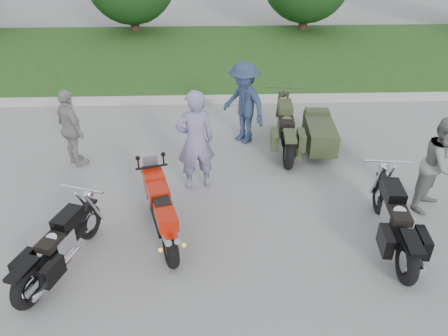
{
  "coord_description": "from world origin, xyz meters",
  "views": [
    {
      "loc": [
        0.02,
        -5.12,
        4.6
      ],
      "look_at": [
        0.25,
        1.18,
        0.8
      ],
      "focal_mm": 35.0,
      "sensor_mm": 36.0,
      "label": 1
    }
  ],
  "objects_px": {
    "cruiser_sidecar": "(306,133)",
    "person_back": "(71,129)",
    "sportbike_red": "(161,211)",
    "cruiser_right": "(396,224)",
    "cruiser_left": "(57,250)",
    "person_denim": "(244,103)",
    "person_stripe": "(195,141)",
    "person_grey": "(441,165)"
  },
  "relations": [
    {
      "from": "cruiser_sidecar",
      "to": "person_back",
      "type": "xyz_separation_m",
      "value": [
        -4.8,
        -0.41,
        0.38
      ]
    },
    {
      "from": "cruiser_sidecar",
      "to": "person_back",
      "type": "bearing_deg",
      "value": -170.95
    },
    {
      "from": "sportbike_red",
      "to": "cruiser_right",
      "type": "height_order",
      "value": "sportbike_red"
    },
    {
      "from": "person_back",
      "to": "cruiser_left",
      "type": "bearing_deg",
      "value": 148.97
    },
    {
      "from": "person_denim",
      "to": "cruiser_left",
      "type": "bearing_deg",
      "value": -75.71
    },
    {
      "from": "cruiser_sidecar",
      "to": "cruiser_left",
      "type": "bearing_deg",
      "value": -136.26
    },
    {
      "from": "cruiser_left",
      "to": "person_stripe",
      "type": "bearing_deg",
      "value": 67.81
    },
    {
      "from": "cruiser_left",
      "to": "cruiser_right",
      "type": "relative_size",
      "value": 0.87
    },
    {
      "from": "sportbike_red",
      "to": "person_grey",
      "type": "distance_m",
      "value": 4.73
    },
    {
      "from": "person_denim",
      "to": "sportbike_red",
      "type": "bearing_deg",
      "value": -64.01
    },
    {
      "from": "cruiser_right",
      "to": "person_back",
      "type": "height_order",
      "value": "person_back"
    },
    {
      "from": "cruiser_left",
      "to": "person_grey",
      "type": "distance_m",
      "value": 6.27
    },
    {
      "from": "person_stripe",
      "to": "person_back",
      "type": "bearing_deg",
      "value": -34.78
    },
    {
      "from": "cruiser_right",
      "to": "person_stripe",
      "type": "xyz_separation_m",
      "value": [
        -3.07,
        1.83,
        0.52
      ]
    },
    {
      "from": "person_grey",
      "to": "sportbike_red",
      "type": "bearing_deg",
      "value": 144.97
    },
    {
      "from": "person_stripe",
      "to": "person_denim",
      "type": "height_order",
      "value": "person_stripe"
    },
    {
      "from": "person_denim",
      "to": "cruiser_right",
      "type": "bearing_deg",
      "value": -10.28
    },
    {
      "from": "cruiser_sidecar",
      "to": "person_grey",
      "type": "relative_size",
      "value": 1.42
    },
    {
      "from": "person_denim",
      "to": "person_back",
      "type": "xyz_separation_m",
      "value": [
        -3.5,
        -0.93,
        -0.1
      ]
    },
    {
      "from": "cruiser_sidecar",
      "to": "person_grey",
      "type": "bearing_deg",
      "value": -44.86
    },
    {
      "from": "cruiser_right",
      "to": "sportbike_red",
      "type": "bearing_deg",
      "value": -178.93
    },
    {
      "from": "sportbike_red",
      "to": "person_grey",
      "type": "height_order",
      "value": "person_grey"
    },
    {
      "from": "cruiser_right",
      "to": "cruiser_sidecar",
      "type": "xyz_separation_m",
      "value": [
        -0.76,
        3.16,
        -0.01
      ]
    },
    {
      "from": "cruiser_right",
      "to": "person_grey",
      "type": "relative_size",
      "value": 1.34
    },
    {
      "from": "person_back",
      "to": "cruiser_right",
      "type": "bearing_deg",
      "value": -157.28
    },
    {
      "from": "cruiser_left",
      "to": "person_back",
      "type": "bearing_deg",
      "value": 119.25
    },
    {
      "from": "sportbike_red",
      "to": "cruiser_left",
      "type": "bearing_deg",
      "value": -170.02
    },
    {
      "from": "cruiser_left",
      "to": "cruiser_right",
      "type": "xyz_separation_m",
      "value": [
        5.01,
        0.36,
        0.04
      ]
    },
    {
      "from": "sportbike_red",
      "to": "person_grey",
      "type": "bearing_deg",
      "value": -7.03
    },
    {
      "from": "person_stripe",
      "to": "person_denim",
      "type": "bearing_deg",
      "value": -133.33
    },
    {
      "from": "sportbike_red",
      "to": "person_grey",
      "type": "xyz_separation_m",
      "value": [
        4.67,
        0.72,
        0.31
      ]
    },
    {
      "from": "cruiser_right",
      "to": "person_grey",
      "type": "bearing_deg",
      "value": 50.41
    },
    {
      "from": "person_back",
      "to": "person_stripe",
      "type": "bearing_deg",
      "value": -151.2
    },
    {
      "from": "person_stripe",
      "to": "person_denim",
      "type": "relative_size",
      "value": 1.06
    },
    {
      "from": "cruiser_sidecar",
      "to": "person_denim",
      "type": "bearing_deg",
      "value": 162.55
    },
    {
      "from": "cruiser_left",
      "to": "person_back",
      "type": "relative_size",
      "value": 1.22
    },
    {
      "from": "person_stripe",
      "to": "sportbike_red",
      "type": "bearing_deg",
      "value": 56.67
    },
    {
      "from": "sportbike_red",
      "to": "person_denim",
      "type": "height_order",
      "value": "person_denim"
    },
    {
      "from": "cruiser_left",
      "to": "person_denim",
      "type": "relative_size",
      "value": 1.08
    },
    {
      "from": "person_back",
      "to": "person_denim",
      "type": "bearing_deg",
      "value": -116.1
    },
    {
      "from": "person_denim",
      "to": "person_back",
      "type": "distance_m",
      "value": 3.62
    },
    {
      "from": "person_stripe",
      "to": "person_denim",
      "type": "xyz_separation_m",
      "value": [
        1.01,
        1.84,
        -0.05
      ]
    }
  ]
}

